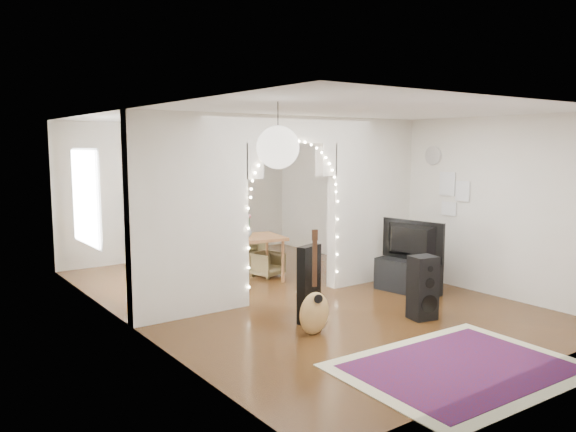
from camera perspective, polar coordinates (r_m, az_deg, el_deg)
floor at (r=8.61m, az=0.25°, el=-8.07°), size 7.50×7.50×0.00m
ceiling at (r=8.32m, az=0.26°, el=10.17°), size 5.00×7.50×0.02m
wall_back at (r=11.59m, az=-10.78°, el=2.54°), size 5.00×0.02×2.70m
wall_front at (r=5.80m, az=22.71°, el=-2.49°), size 5.00×0.02×2.70m
wall_left at (r=7.18m, az=-16.06°, el=-0.43°), size 0.02×7.50×2.70m
wall_right at (r=10.03m, az=11.86°, el=1.80°), size 0.02×7.50×2.70m
divider_wall at (r=8.35m, az=0.25°, el=1.40°), size 5.00×0.20×2.70m
fairy_lights at (r=8.24m, az=0.79°, el=2.20°), size 1.64×0.04×1.60m
window at (r=8.88m, az=-19.89°, el=1.81°), size 0.04×1.20×1.40m
wall_clock at (r=9.59m, az=14.56°, el=5.97°), size 0.03×0.31×0.31m
picture_frames at (r=9.37m, az=16.33°, el=2.21°), size 0.02×0.50×0.70m
paper_lantern at (r=5.25m, az=-1.02°, el=6.98°), size 0.40×0.40×0.40m
ceiling_fan at (r=9.99m, az=-6.60°, el=7.91°), size 1.10×1.10×0.30m
area_rug at (r=6.21m, az=17.19°, el=-14.51°), size 2.50×1.91×0.02m
guitar_case at (r=7.26m, az=2.14°, el=-6.91°), size 0.40×0.24×1.00m
acoustic_guitar at (r=6.80m, az=2.70°, el=-8.13°), size 0.46×0.25×1.08m
tabby_cat at (r=8.46m, az=2.10°, el=-7.41°), size 0.22×0.50×0.33m
floor_speaker at (r=7.60m, az=13.54°, el=-7.10°), size 0.38×0.35×0.84m
media_console at (r=8.93m, az=12.07°, el=-6.02°), size 0.55×1.05×0.50m
tv at (r=8.82m, az=12.17°, el=-2.48°), size 0.31×1.08×0.62m
bookcase at (r=10.93m, az=-11.81°, el=-1.18°), size 1.39×0.44×1.41m
dining_table at (r=9.35m, az=-4.25°, el=-2.58°), size 1.31×0.98×0.76m
flower_vase at (r=9.33m, az=-4.26°, el=-1.56°), size 0.21×0.21×0.19m
dining_chair_left at (r=9.77m, az=-2.09°, el=-4.92°), size 0.56×0.57×0.44m
dining_chair_right at (r=10.98m, az=-3.76°, el=-3.49°), size 0.51×0.52×0.47m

